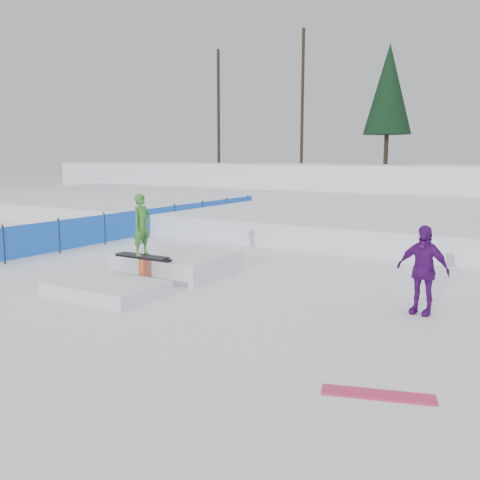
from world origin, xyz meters
The scene contains 7 objects.
ground centered at (0.00, 0.00, 0.00)m, with size 120.00×120.00×0.00m, color white.
snow_berm centered at (0.00, 30.00, 1.20)m, with size 60.00×14.00×2.40m, color white.
snow_midrise centered at (0.00, 16.00, 0.40)m, with size 50.00×18.00×0.80m, color white.
safety_fence centered at (-6.50, 6.60, 0.55)m, with size 0.05×16.00×1.10m.
spectator_purple centered at (4.50, 2.06, 0.85)m, with size 1.00×0.42×1.70m, color #510F70.
loose_board_red centered at (4.88, -1.86, 0.01)m, with size 1.40×0.28×0.03m, color #C62B4F.
jib_rail_feature centered at (-1.62, 1.70, 0.30)m, with size 2.60×4.40×2.11m.
Camera 1 is at (6.69, -8.15, 2.98)m, focal length 40.00 mm.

